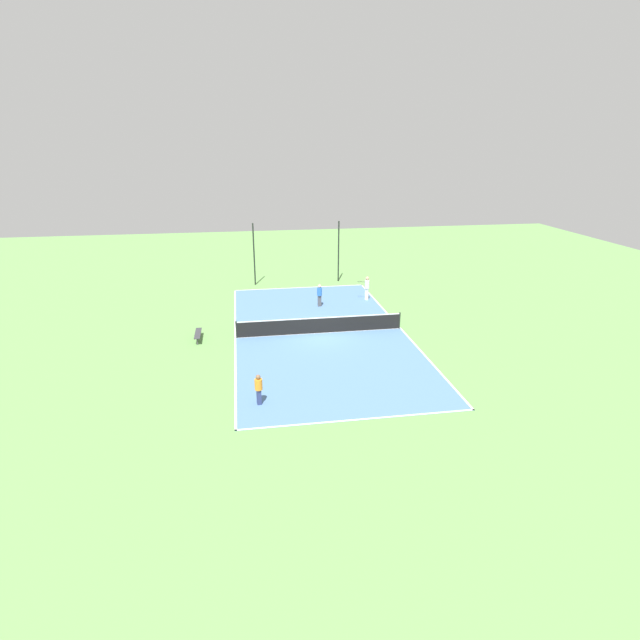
{
  "coord_description": "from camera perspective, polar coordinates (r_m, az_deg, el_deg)",
  "views": [
    {
      "loc": [
        -4.77,
        -29.37,
        11.51
      ],
      "look_at": [
        0.0,
        0.0,
        0.9
      ],
      "focal_mm": 28.0,
      "sensor_mm": 36.0,
      "label": 1
    }
  ],
  "objects": [
    {
      "name": "ground_plane",
      "position": [
        31.91,
        0.0,
        -1.52
      ],
      "size": [
        80.0,
        80.0,
        0.0
      ],
      "primitive_type": "plane",
      "color": "#60934C"
    },
    {
      "name": "court_surface",
      "position": [
        31.9,
        0.0,
        -1.51
      ],
      "size": [
        10.82,
        21.54,
        0.02
      ],
      "color": "#4C729E",
      "rests_on": "ground_plane"
    },
    {
      "name": "tennis_net",
      "position": [
        31.7,
        0.0,
        -0.55
      ],
      "size": [
        10.62,
        0.1,
        1.1
      ],
      "color": "black",
      "rests_on": "court_surface"
    },
    {
      "name": "bench",
      "position": [
        31.62,
        -13.78,
        -1.55
      ],
      "size": [
        0.36,
        1.9,
        0.45
      ],
      "rotation": [
        0.0,
        0.0,
        1.57
      ],
      "color": "#333338",
      "rests_on": "ground_plane"
    },
    {
      "name": "player_far_white",
      "position": [
        38.52,
        5.38,
        3.85
      ],
      "size": [
        0.98,
        0.7,
        1.85
      ],
      "rotation": [
        0.0,
        0.0,
        2.7
      ],
      "color": "white",
      "rests_on": "court_surface"
    },
    {
      "name": "player_center_orange",
      "position": [
        23.35,
        -7.03,
        -7.68
      ],
      "size": [
        0.4,
        0.4,
        1.49
      ],
      "rotation": [
        0.0,
        0.0,
        1.68
      ],
      "color": "navy",
      "rests_on": "court_surface"
    },
    {
      "name": "player_near_blue",
      "position": [
        36.85,
        -0.06,
        3.01
      ],
      "size": [
        0.37,
        0.37,
        1.66
      ],
      "rotation": [
        0.0,
        0.0,
        3.16
      ],
      "color": "#4C4C51",
      "rests_on": "court_surface"
    },
    {
      "name": "tennis_ball_left_sideline",
      "position": [
        39.57,
        -0.27,
        2.8
      ],
      "size": [
        0.07,
        0.07,
        0.07
      ],
      "primitive_type": "sphere",
      "color": "#CCE033",
      "rests_on": "court_surface"
    },
    {
      "name": "tennis_ball_right_alley",
      "position": [
        41.3,
        -0.18,
        3.52
      ],
      "size": [
        0.07,
        0.07,
        0.07
      ],
      "primitive_type": "sphere",
      "color": "#CCE033",
      "rests_on": "court_surface"
    },
    {
      "name": "fence_post_back_left",
      "position": [
        42.66,
        -7.55,
        7.43
      ],
      "size": [
        0.12,
        0.12,
        5.25
      ],
      "color": "black",
      "rests_on": "ground_plane"
    },
    {
      "name": "fence_post_back_right",
      "position": [
        43.47,
        2.13,
        7.81
      ],
      "size": [
        0.12,
        0.12,
        5.25
      ],
      "color": "black",
      "rests_on": "ground_plane"
    }
  ]
}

